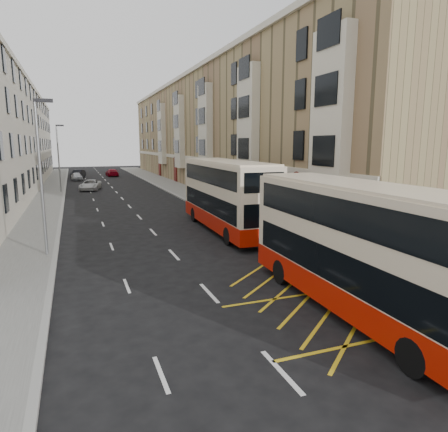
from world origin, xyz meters
name	(u,v)px	position (x,y,z in m)	size (l,w,h in m)	color
ground	(250,338)	(0.00, 0.00, 0.00)	(200.00, 200.00, 0.00)	black
pavement_right	(203,199)	(8.00, 30.00, 0.07)	(4.00, 120.00, 0.15)	#63635E
pavement_left	(45,207)	(-7.50, 30.00, 0.07)	(3.00, 120.00, 0.15)	#63635E
kerb_right	(185,200)	(6.00, 30.00, 0.07)	(0.25, 120.00, 0.15)	gray
kerb_left	(62,206)	(-6.00, 30.00, 0.07)	(0.25, 120.00, 0.15)	gray
road_markings	(113,188)	(0.00, 45.00, 0.01)	(10.00, 110.00, 0.01)	silver
terrace_right	(215,132)	(14.88, 45.38, 7.52)	(10.75, 79.00, 15.25)	#948256
guard_railing	(318,248)	(6.25, 5.75, 0.86)	(0.06, 6.56, 1.01)	#AD0D1D
street_lamp_near	(41,169)	(-6.35, 12.00, 4.64)	(0.93, 0.18, 8.00)	gray
street_lamp_far	(59,154)	(-6.35, 42.00, 4.64)	(0.93, 0.18, 8.00)	gray
double_decker_front	(363,250)	(4.35, 0.28, 2.34)	(2.90, 11.56, 4.59)	beige
double_decker_rear	(226,195)	(4.84, 14.69, 2.45)	(3.04, 12.10, 4.80)	beige
pedestrian_near	(410,269)	(7.56, 1.21, 0.98)	(0.61, 0.40, 1.66)	black
pedestrian_mid	(424,272)	(7.44, 0.46, 1.11)	(0.93, 0.72, 1.91)	black
pedestrian_far	(352,253)	(6.65, 3.68, 1.08)	(1.09, 0.46, 1.86)	black
white_van	(90,185)	(-2.87, 43.65, 0.66)	(2.20, 4.77, 1.33)	silver
car_silver	(77,176)	(-4.37, 58.77, 0.65)	(1.55, 3.84, 1.31)	#B9BCC0
car_dark	(78,174)	(-4.07, 63.77, 0.72)	(1.52, 4.37, 1.44)	black
car_red	(112,173)	(1.81, 65.47, 0.66)	(1.86, 4.57, 1.33)	#920112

